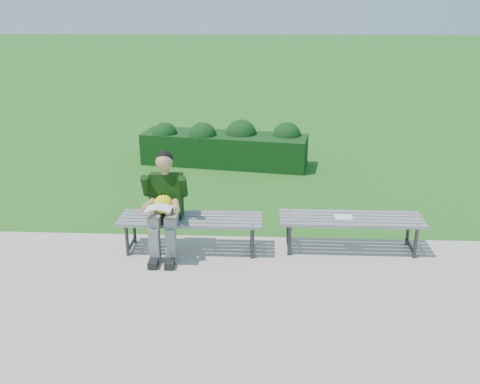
% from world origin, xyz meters
% --- Properties ---
extents(ground, '(80.00, 80.00, 0.00)m').
position_xyz_m(ground, '(0.00, 0.00, 0.00)').
color(ground, '#286F1F').
rests_on(ground, ground).
extents(walkway, '(30.00, 3.50, 0.02)m').
position_xyz_m(walkway, '(0.00, -1.75, 0.01)').
color(walkway, beige).
rests_on(walkway, ground).
extents(hedge, '(3.25, 1.29, 0.87)m').
position_xyz_m(hedge, '(-0.28, 3.35, 0.38)').
color(hedge, '#143E17').
rests_on(hedge, ground).
extents(bench_left, '(1.80, 0.50, 0.46)m').
position_xyz_m(bench_left, '(-0.45, -0.44, 0.42)').
color(bench_left, slate).
rests_on(bench_left, walkway).
extents(bench_right, '(1.80, 0.50, 0.46)m').
position_xyz_m(bench_right, '(1.57, -0.33, 0.42)').
color(bench_right, slate).
rests_on(bench_right, walkway).
extents(seated_boy, '(0.56, 0.76, 1.31)m').
position_xyz_m(seated_boy, '(-0.75, -0.53, 0.71)').
color(seated_boy, gray).
rests_on(seated_boy, walkway).
extents(paper_sheet, '(0.23, 0.17, 0.01)m').
position_xyz_m(paper_sheet, '(1.47, -0.33, 0.47)').
color(paper_sheet, white).
rests_on(paper_sheet, bench_right).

